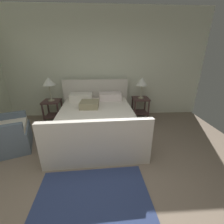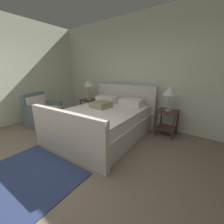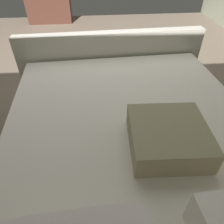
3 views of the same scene
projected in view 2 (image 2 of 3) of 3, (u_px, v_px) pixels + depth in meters
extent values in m
cube|color=#7C6B5A|center=(40.00, 181.00, 1.95)|extent=(5.49, 5.74, 0.02)
cube|color=silver|center=(138.00, 72.00, 3.82)|extent=(5.61, 0.12, 2.87)
cube|color=silver|center=(103.00, 127.00, 3.28)|extent=(1.73, 2.04, 0.40)
cube|color=silver|center=(124.00, 104.00, 4.02)|extent=(1.77, 0.18, 1.10)
cube|color=silver|center=(66.00, 134.00, 2.39)|extent=(1.77, 0.18, 0.83)
cube|color=white|center=(102.00, 114.00, 3.20)|extent=(1.65, 1.98, 0.22)
cube|color=white|center=(107.00, 99.00, 3.90)|extent=(0.57, 0.38, 0.18)
cube|color=white|center=(131.00, 102.00, 3.51)|extent=(0.57, 0.38, 0.18)
cube|color=gray|center=(101.00, 105.00, 3.34)|extent=(0.42, 0.42, 0.14)
cube|color=#4B3130|center=(168.00, 111.00, 3.19)|extent=(0.44, 0.44, 0.04)
cube|color=#4B3130|center=(166.00, 128.00, 3.30)|extent=(0.40, 0.40, 0.02)
cylinder|color=#4B3130|center=(156.00, 124.00, 3.23)|extent=(0.04, 0.04, 0.56)
cylinder|color=#4B3130|center=(173.00, 128.00, 3.01)|extent=(0.04, 0.04, 0.56)
cylinder|color=#4B3130|center=(161.00, 120.00, 3.52)|extent=(0.04, 0.04, 0.56)
cylinder|color=#4B3130|center=(177.00, 123.00, 3.31)|extent=(0.04, 0.04, 0.56)
cylinder|color=#B7B293|center=(168.00, 110.00, 3.18)|extent=(0.16, 0.16, 0.02)
cylinder|color=#B7B293|center=(169.00, 102.00, 3.13)|extent=(0.02, 0.02, 0.33)
cone|color=white|center=(170.00, 90.00, 3.05)|extent=(0.30, 0.30, 0.21)
cube|color=#4B3130|center=(89.00, 100.00, 4.47)|extent=(0.44, 0.44, 0.04)
cube|color=#4B3130|center=(90.00, 112.00, 4.58)|extent=(0.40, 0.40, 0.02)
cylinder|color=#4B3130|center=(81.00, 109.00, 4.51)|extent=(0.04, 0.04, 0.56)
cylinder|color=#4B3130|center=(90.00, 111.00, 4.30)|extent=(0.04, 0.04, 0.56)
cylinder|color=#4B3130|center=(90.00, 107.00, 4.81)|extent=(0.04, 0.04, 0.56)
cylinder|color=#4B3130|center=(98.00, 109.00, 4.59)|extent=(0.04, 0.04, 0.56)
cylinder|color=#B7B293|center=(89.00, 99.00, 4.46)|extent=(0.16, 0.16, 0.02)
cylinder|color=#B7B293|center=(89.00, 93.00, 4.40)|extent=(0.02, 0.02, 0.39)
cone|color=white|center=(88.00, 83.00, 4.32)|extent=(0.32, 0.32, 0.19)
cube|color=slate|center=(46.00, 118.00, 3.87)|extent=(0.93, 0.93, 0.42)
cube|color=silver|center=(44.00, 109.00, 3.80)|extent=(0.85, 0.85, 0.10)
cube|color=slate|center=(34.00, 102.00, 3.82)|extent=(0.37, 0.72, 0.48)
cube|color=silver|center=(37.00, 103.00, 3.80)|extent=(0.31, 0.61, 0.36)
cube|color=slate|center=(35.00, 110.00, 3.49)|extent=(0.64, 0.32, 0.22)
cube|color=slate|center=(52.00, 105.00, 4.07)|extent=(0.64, 0.32, 0.22)
cube|color=navy|center=(29.00, 175.00, 2.03)|extent=(1.53, 1.15, 0.01)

